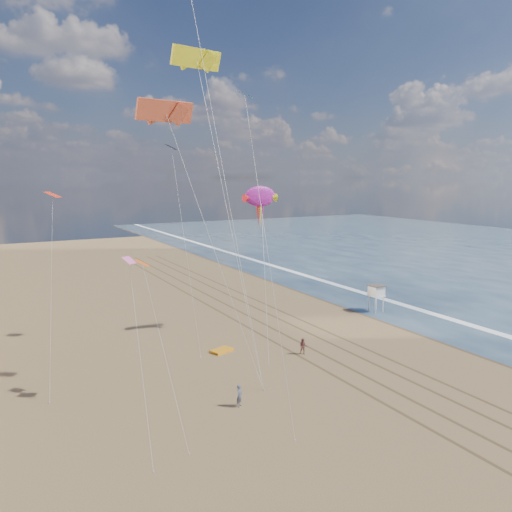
{
  "coord_description": "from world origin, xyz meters",
  "views": [
    {
      "loc": [
        -28.24,
        -20.61,
        17.88
      ],
      "look_at": [
        -2.69,
        26.0,
        9.5
      ],
      "focal_mm": 35.0,
      "sensor_mm": 36.0,
      "label": 1
    }
  ],
  "objects": [
    {
      "name": "ground",
      "position": [
        0.0,
        0.0,
        0.0
      ],
      "size": [
        260.0,
        260.0,
        0.0
      ],
      "primitive_type": "plane",
      "color": "brown",
      "rests_on": "ground"
    },
    {
      "name": "wet_sand",
      "position": [
        19.0,
        40.0,
        0.0
      ],
      "size": [
        260.0,
        260.0,
        0.0
      ],
      "primitive_type": "plane",
      "color": "#42301E",
      "rests_on": "ground"
    },
    {
      "name": "foam",
      "position": [
        23.2,
        40.0,
        0.0
      ],
      "size": [
        260.0,
        260.0,
        0.0
      ],
      "primitive_type": "plane",
      "color": "white",
      "rests_on": "ground"
    },
    {
      "name": "tracks",
      "position": [
        2.55,
        30.0,
        0.01
      ],
      "size": [
        7.68,
        120.0,
        0.01
      ],
      "color": "brown",
      "rests_on": "ground"
    },
    {
      "name": "lifeguard_stand",
      "position": [
        17.46,
        29.02,
        2.77
      ],
      "size": [
        1.99,
        1.99,
        3.59
      ],
      "color": "white",
      "rests_on": "ground"
    },
    {
      "name": "grounded_kite",
      "position": [
        -7.53,
        24.57,
        0.13
      ],
      "size": [
        2.53,
        1.99,
        0.25
      ],
      "primitive_type": "cube",
      "rotation": [
        0.0,
        0.0,
        0.29
      ],
      "color": "orange",
      "rests_on": "ground"
    },
    {
      "name": "show_kite",
      "position": [
        -0.46,
        29.06,
        15.73
      ],
      "size": [
        4.45,
        5.55,
        18.89
      ],
      "color": "#AC1A94",
      "rests_on": "ground"
    },
    {
      "name": "kite_flyer_a",
      "position": [
        -11.56,
        12.52,
        0.89
      ],
      "size": [
        0.78,
        0.75,
        1.79
      ],
      "primitive_type": "imported",
      "rotation": [
        0.0,
        0.0,
        0.7
      ],
      "color": "slate",
      "rests_on": "ground"
    },
    {
      "name": "kite_flyer_b",
      "position": [
        -0.57,
        19.86,
        0.84
      ],
      "size": [
        1.03,
        1.02,
        1.68
      ],
      "primitive_type": "imported",
      "rotation": [
        0.0,
        0.0,
        -0.75
      ],
      "color": "brown",
      "rests_on": "ground"
    },
    {
      "name": "parafoils",
      "position": [
        -11.51,
        23.74,
        32.3
      ],
      "size": [
        11.07,
        11.96,
        20.57
      ],
      "color": "black",
      "rests_on": "ground"
    },
    {
      "name": "small_kites",
      "position": [
        -15.35,
        22.33,
        17.77
      ],
      "size": [
        15.39,
        16.09,
        13.67
      ],
      "color": "black",
      "rests_on": "ground"
    }
  ]
}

